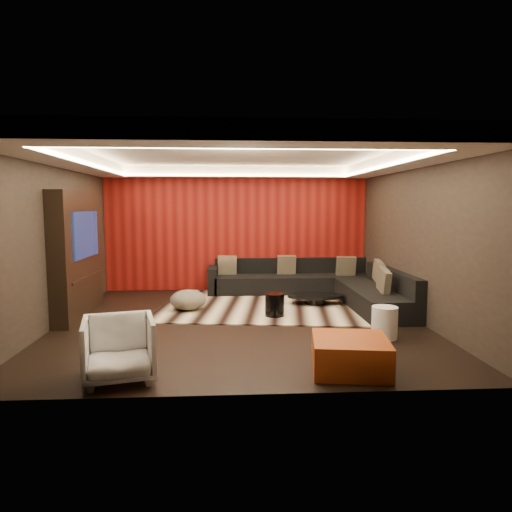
{
  "coord_description": "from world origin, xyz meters",
  "views": [
    {
      "loc": [
        -0.19,
        -7.54,
        1.95
      ],
      "look_at": [
        0.3,
        0.6,
        1.05
      ],
      "focal_mm": 32.0,
      "sensor_mm": 36.0,
      "label": 1
    }
  ],
  "objects": [
    {
      "name": "striped_pouf",
      "position": [
        -0.95,
        0.88,
        0.21
      ],
      "size": [
        0.72,
        0.72,
        0.37
      ],
      "primitive_type": "ellipsoid",
      "rotation": [
        0.0,
        0.0,
        0.07
      ],
      "color": "#BCB192",
      "rests_on": "rug"
    },
    {
      "name": "wall_back",
      "position": [
        0.0,
        3.01,
        1.4
      ],
      "size": [
        6.0,
        0.02,
        2.8
      ],
      "primitive_type": "cube",
      "color": "black",
      "rests_on": "ground"
    },
    {
      "name": "cove_front",
      "position": [
        0.0,
        -2.36,
        2.6
      ],
      "size": [
        4.8,
        0.08,
        0.04
      ],
      "primitive_type": "cube",
      "color": "#FFD899",
      "rests_on": "ground"
    },
    {
      "name": "tv_shelf",
      "position": [
        -2.69,
        0.6,
        0.7
      ],
      "size": [
        0.04,
        1.6,
        0.04
      ],
      "primitive_type": "cube",
      "color": "black",
      "rests_on": "ground"
    },
    {
      "name": "white_side_table",
      "position": [
        2.1,
        -1.09,
        0.24
      ],
      "size": [
        0.44,
        0.44,
        0.47
      ],
      "primitive_type": "cylinder",
      "rotation": [
        0.0,
        0.0,
        0.17
      ],
      "color": "white",
      "rests_on": "floor"
    },
    {
      "name": "soffit_right",
      "position": [
        2.7,
        0.0,
        2.69
      ],
      "size": [
        0.6,
        4.8,
        0.22
      ],
      "primitive_type": "cube",
      "color": "silver",
      "rests_on": "ground"
    },
    {
      "name": "soffit_front",
      "position": [
        0.0,
        -2.7,
        2.69
      ],
      "size": [
        6.0,
        0.6,
        0.22
      ],
      "primitive_type": "cube",
      "color": "silver",
      "rests_on": "ground"
    },
    {
      "name": "red_feature_wall",
      "position": [
        0.0,
        2.97,
        1.4
      ],
      "size": [
        5.98,
        0.05,
        2.78
      ],
      "primitive_type": "cube",
      "color": "#6B0C0A",
      "rests_on": "ground"
    },
    {
      "name": "wall_left",
      "position": [
        -3.01,
        0.0,
        1.4
      ],
      "size": [
        0.02,
        6.0,
        2.8
      ],
      "primitive_type": "cube",
      "color": "black",
      "rests_on": "ground"
    },
    {
      "name": "ceiling",
      "position": [
        0.0,
        0.0,
        2.81
      ],
      "size": [
        6.0,
        6.0,
        0.02
      ],
      "primitive_type": "cube",
      "color": "silver",
      "rests_on": "ground"
    },
    {
      "name": "wall_right",
      "position": [
        3.01,
        0.0,
        1.4
      ],
      "size": [
        0.02,
        6.0,
        2.8
      ],
      "primitive_type": "cube",
      "color": "black",
      "rests_on": "ground"
    },
    {
      "name": "sectional_sofa",
      "position": [
        1.73,
        1.86,
        0.26
      ],
      "size": [
        3.65,
        3.5,
        0.75
      ],
      "color": "black",
      "rests_on": "floor"
    },
    {
      "name": "cove_back",
      "position": [
        0.0,
        2.36,
        2.6
      ],
      "size": [
        4.8,
        0.08,
        0.04
      ],
      "primitive_type": "cube",
      "color": "#FFD899",
      "rests_on": "ground"
    },
    {
      "name": "throw_pillows",
      "position": [
        1.74,
        1.9,
        0.62
      ],
      "size": [
        3.34,
        2.68,
        0.5
      ],
      "color": "tan",
      "rests_on": "sectional_sofa"
    },
    {
      "name": "tv_screen",
      "position": [
        -2.69,
        0.6,
        1.45
      ],
      "size": [
        0.04,
        1.3,
        0.8
      ],
      "primitive_type": "cube",
      "color": "black",
      "rests_on": "ground"
    },
    {
      "name": "cove_right",
      "position": [
        2.36,
        0.0,
        2.6
      ],
      "size": [
        0.08,
        4.8,
        0.04
      ],
      "primitive_type": "cube",
      "color": "#FFD899",
      "rests_on": "ground"
    },
    {
      "name": "soffit_left",
      "position": [
        -2.7,
        0.0,
        2.69
      ],
      "size": [
        0.6,
        4.8,
        0.22
      ],
      "primitive_type": "cube",
      "color": "silver",
      "rests_on": "ground"
    },
    {
      "name": "rug",
      "position": [
        0.52,
        1.2,
        0.01
      ],
      "size": [
        4.35,
        3.49,
        0.02
      ],
      "primitive_type": "cube",
      "rotation": [
        0.0,
        0.0,
        -0.13
      ],
      "color": "beige",
      "rests_on": "floor"
    },
    {
      "name": "coffee_table",
      "position": [
        1.52,
        1.25,
        0.11
      ],
      "size": [
        1.17,
        1.17,
        0.19
      ],
      "primitive_type": "cylinder",
      "rotation": [
        0.0,
        0.0,
        -0.06
      ],
      "color": "black",
      "rests_on": "rug"
    },
    {
      "name": "tv_surround",
      "position": [
        -2.85,
        0.6,
        1.1
      ],
      "size": [
        0.3,
        2.0,
        2.2
      ],
      "primitive_type": "cube",
      "color": "black",
      "rests_on": "ground"
    },
    {
      "name": "soffit_back",
      "position": [
        0.0,
        2.7,
        2.69
      ],
      "size": [
        6.0,
        0.6,
        0.22
      ],
      "primitive_type": "cube",
      "color": "silver",
      "rests_on": "ground"
    },
    {
      "name": "floor",
      "position": [
        0.0,
        0.0,
        -0.01
      ],
      "size": [
        6.0,
        6.0,
        0.02
      ],
      "primitive_type": "cube",
      "color": "black",
      "rests_on": "ground"
    },
    {
      "name": "armchair",
      "position": [
        -1.42,
        -2.5,
        0.36
      ],
      "size": [
        0.93,
        0.95,
        0.72
      ],
      "primitive_type": "imported",
      "rotation": [
        0.0,
        0.0,
        0.24
      ],
      "color": "silver",
      "rests_on": "floor"
    },
    {
      "name": "drum_stool",
      "position": [
        0.61,
        0.3,
        0.22
      ],
      "size": [
        0.41,
        0.41,
        0.4
      ],
      "primitive_type": "cylinder",
      "rotation": [
        0.0,
        0.0,
        0.22
      ],
      "color": "black",
      "rests_on": "rug"
    },
    {
      "name": "cove_left",
      "position": [
        -2.36,
        0.0,
        2.6
      ],
      "size": [
        0.08,
        4.8,
        0.04
      ],
      "primitive_type": "cube",
      "color": "#FFD899",
      "rests_on": "ground"
    },
    {
      "name": "orange_ottoman",
      "position": [
        1.24,
        -2.37,
        0.19
      ],
      "size": [
        1.0,
        1.0,
        0.39
      ],
      "primitive_type": "cube",
      "rotation": [
        0.0,
        0.0,
        -0.15
      ],
      "color": "maroon",
      "rests_on": "floor"
    }
  ]
}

